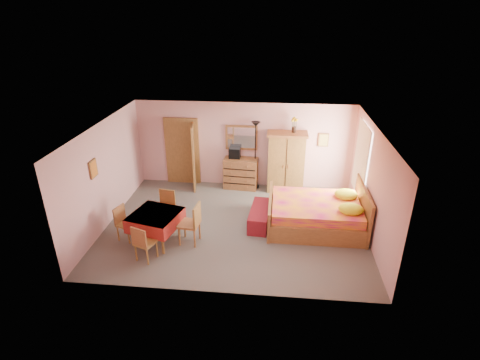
# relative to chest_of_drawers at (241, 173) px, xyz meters

# --- Properties ---
(floor) EXTENTS (6.50, 6.50, 0.00)m
(floor) POSITION_rel_chest_of_drawers_xyz_m (0.07, -2.24, -0.48)
(floor) COLOR #656159
(floor) RESTS_ON ground
(ceiling) EXTENTS (6.50, 6.50, 0.00)m
(ceiling) POSITION_rel_chest_of_drawers_xyz_m (0.07, -2.24, 2.12)
(ceiling) COLOR brown
(ceiling) RESTS_ON wall_back
(wall_back) EXTENTS (6.50, 0.10, 2.60)m
(wall_back) POSITION_rel_chest_of_drawers_xyz_m (0.07, 0.26, 0.82)
(wall_back) COLOR #DA9E9E
(wall_back) RESTS_ON floor
(wall_front) EXTENTS (6.50, 0.10, 2.60)m
(wall_front) POSITION_rel_chest_of_drawers_xyz_m (0.07, -4.74, 0.82)
(wall_front) COLOR #DA9E9E
(wall_front) RESTS_ON floor
(wall_left) EXTENTS (0.10, 5.00, 2.60)m
(wall_left) POSITION_rel_chest_of_drawers_xyz_m (-3.18, -2.24, 0.82)
(wall_left) COLOR #DA9E9E
(wall_left) RESTS_ON floor
(wall_right) EXTENTS (0.10, 5.00, 2.60)m
(wall_right) POSITION_rel_chest_of_drawers_xyz_m (3.32, -2.24, 0.82)
(wall_right) COLOR #DA9E9E
(wall_right) RESTS_ON floor
(doorway) EXTENTS (1.06, 0.12, 2.15)m
(doorway) POSITION_rel_chest_of_drawers_xyz_m (-1.83, 0.23, 0.55)
(doorway) COLOR #9E6B35
(doorway) RESTS_ON floor
(window) EXTENTS (0.08, 1.40, 1.95)m
(window) POSITION_rel_chest_of_drawers_xyz_m (3.28, -1.04, 0.97)
(window) COLOR white
(window) RESTS_ON wall_right
(picture_left) EXTENTS (0.04, 0.32, 0.42)m
(picture_left) POSITION_rel_chest_of_drawers_xyz_m (-3.15, -2.84, 1.22)
(picture_left) COLOR orange
(picture_left) RESTS_ON wall_left
(picture_back) EXTENTS (0.30, 0.04, 0.40)m
(picture_back) POSITION_rel_chest_of_drawers_xyz_m (2.42, 0.23, 1.07)
(picture_back) COLOR #D8BF59
(picture_back) RESTS_ON wall_back
(chest_of_drawers) EXTENTS (1.04, 0.58, 0.95)m
(chest_of_drawers) POSITION_rel_chest_of_drawers_xyz_m (0.00, 0.00, 0.00)
(chest_of_drawers) COLOR brown
(chest_of_drawers) RESTS_ON floor
(wall_mirror) EXTENTS (0.96, 0.06, 0.76)m
(wall_mirror) POSITION_rel_chest_of_drawers_xyz_m (0.00, 0.21, 1.07)
(wall_mirror) COLOR white
(wall_mirror) RESTS_ON wall_back
(stereo) EXTENTS (0.34, 0.26, 0.31)m
(stereo) POSITION_rel_chest_of_drawers_xyz_m (-0.19, 0.06, 0.63)
(stereo) COLOR black
(stereo) RESTS_ON chest_of_drawers
(floor_lamp) EXTENTS (0.31, 0.31, 2.08)m
(floor_lamp) POSITION_rel_chest_of_drawers_xyz_m (0.43, 0.07, 0.57)
(floor_lamp) COLOR black
(floor_lamp) RESTS_ON floor
(wardrobe) EXTENTS (1.16, 0.60, 1.82)m
(wardrobe) POSITION_rel_chest_of_drawers_xyz_m (1.35, -0.06, 0.44)
(wardrobe) COLOR olive
(wardrobe) RESTS_ON floor
(sunflower_vase) EXTENTS (0.18, 0.18, 0.44)m
(sunflower_vase) POSITION_rel_chest_of_drawers_xyz_m (1.53, 0.02, 1.57)
(sunflower_vase) COLOR yellow
(sunflower_vase) RESTS_ON wardrobe
(bed) EXTENTS (2.41, 1.90, 1.11)m
(bed) POSITION_rel_chest_of_drawers_xyz_m (2.09, -2.05, 0.08)
(bed) COLOR #C41366
(bed) RESTS_ON floor
(bench) EXTENTS (0.58, 1.33, 0.43)m
(bench) POSITION_rel_chest_of_drawers_xyz_m (0.70, -2.07, -0.26)
(bench) COLOR maroon
(bench) RESTS_ON floor
(dining_table) EXTENTS (1.26, 1.26, 0.76)m
(dining_table) POSITION_rel_chest_of_drawers_xyz_m (-1.69, -3.14, -0.09)
(dining_table) COLOR maroon
(dining_table) RESTS_ON floor
(chair_south) EXTENTS (0.51, 0.51, 0.87)m
(chair_south) POSITION_rel_chest_of_drawers_xyz_m (-1.72, -3.82, -0.04)
(chair_south) COLOR #A97C39
(chair_south) RESTS_ON floor
(chair_north) EXTENTS (0.49, 0.49, 0.94)m
(chair_north) POSITION_rel_chest_of_drawers_xyz_m (-1.68, -2.42, -0.01)
(chair_north) COLOR #915E31
(chair_north) RESTS_ON floor
(chair_west) EXTENTS (0.48, 0.48, 0.85)m
(chair_west) POSITION_rel_chest_of_drawers_xyz_m (-2.43, -3.09, -0.05)
(chair_west) COLOR #AB783A
(chair_west) RESTS_ON floor
(chair_east) EXTENTS (0.51, 0.51, 1.02)m
(chair_east) POSITION_rel_chest_of_drawers_xyz_m (-0.91, -3.08, 0.03)
(chair_east) COLOR #AA6C39
(chair_east) RESTS_ON floor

